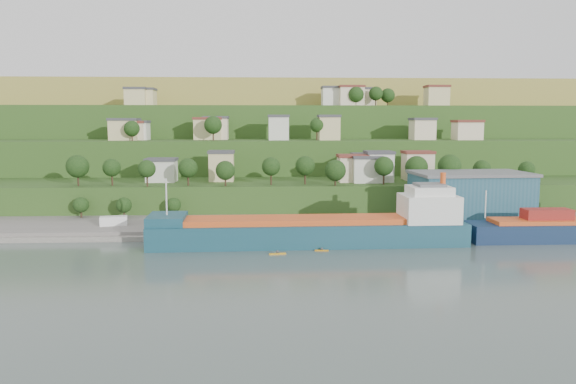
{
  "coord_description": "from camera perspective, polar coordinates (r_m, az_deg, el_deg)",
  "views": [
    {
      "loc": [
        -11.48,
        -119.73,
        28.16
      ],
      "look_at": [
        -4.89,
        15.0,
        11.53
      ],
      "focal_mm": 35.0,
      "sensor_mm": 36.0,
      "label": 1
    }
  ],
  "objects": [
    {
      "name": "cargo_ship_near",
      "position": [
        130.78,
        3.12,
        -4.07
      ],
      "size": [
        73.49,
        13.3,
        18.83
      ],
      "rotation": [
        0.0,
        0.0,
        0.02
      ],
      "color": "#133D4A",
      "rests_on": "ground"
    },
    {
      "name": "dinghy",
      "position": [
        143.37,
        -16.55,
        -3.95
      ],
      "size": [
        4.07,
        2.65,
        0.76
      ],
      "primitive_type": "cube",
      "rotation": [
        0.0,
        0.0,
        -0.35
      ],
      "color": "silver",
      "rests_on": "pebble_beach"
    },
    {
      "name": "caravan",
      "position": [
        151.06,
        -17.29,
        -2.97
      ],
      "size": [
        7.2,
        4.15,
        3.16
      ],
      "primitive_type": "cube",
      "rotation": [
        0.0,
        0.0,
        0.21
      ],
      "color": "white",
      "rests_on": "pebble_beach"
    },
    {
      "name": "ground",
      "position": [
        123.54,
        2.62,
        -6.16
      ],
      "size": [
        500.0,
        500.0,
        0.0
      ],
      "primitive_type": "plane",
      "color": "#414F4D",
      "rests_on": "ground"
    },
    {
      "name": "warehouse",
      "position": [
        162.59,
        18.0,
        -0.29
      ],
      "size": [
        31.81,
        20.34,
        12.8
      ],
      "rotation": [
        0.0,
        0.0,
        0.04
      ],
      "color": "#1F4C5D",
      "rests_on": "quay"
    },
    {
      "name": "quay",
      "position": [
        153.65,
        9.09,
        -3.62
      ],
      "size": [
        220.0,
        26.0,
        4.0
      ],
      "primitive_type": "cube",
      "color": "slate",
      "rests_on": "ground"
    },
    {
      "name": "hillside",
      "position": [
        290.05,
        -0.52,
        1.47
      ],
      "size": [
        360.0,
        211.08,
        96.0
      ],
      "color": "#284719",
      "rests_on": "ground"
    },
    {
      "name": "pebble_beach",
      "position": [
        150.91,
        -19.56,
        -4.14
      ],
      "size": [
        40.0,
        18.0,
        2.4
      ],
      "primitive_type": "cube",
      "color": "slate",
      "rests_on": "ground"
    },
    {
      "name": "kayak_orange",
      "position": [
        125.09,
        3.44,
        -5.89
      ],
      "size": [
        3.1,
        0.89,
        0.77
      ],
      "rotation": [
        0.0,
        0.0,
        -0.12
      ],
      "color": "orange",
      "rests_on": "ground"
    },
    {
      "name": "kayak_yellow",
      "position": [
        121.68,
        -1.08,
        -6.22
      ],
      "size": [
        3.71,
        1.12,
        0.91
      ],
      "rotation": [
        0.0,
        0.0,
        0.13
      ],
      "color": "orange",
      "rests_on": "ground"
    }
  ]
}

